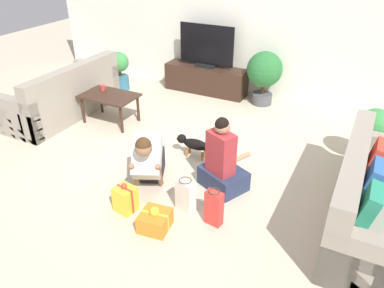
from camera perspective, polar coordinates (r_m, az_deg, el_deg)
The scene contains 18 objects.
ground_plane at distance 5.10m, azimuth -1.71°, elevation -2.23°, with size 16.00×16.00×0.00m, color beige.
wall_back at distance 6.90m, azimuth 9.10°, elevation 17.68°, with size 8.40×0.06×2.60m.
sofa_left at distance 6.58m, azimuth -19.02°, elevation 6.77°, with size 0.88×2.02×0.87m.
sofa_right at distance 4.24m, azimuth 26.25°, elevation -8.14°, with size 0.88×2.02×0.87m.
coffee_table at distance 6.06m, azimuth -12.48°, elevation 6.81°, with size 0.87×0.57×0.47m.
tv_console at distance 7.19m, azimuth 2.12°, elevation 9.81°, with size 1.56×0.41×0.50m.
tv at distance 7.01m, azimuth 2.21°, elevation 14.40°, with size 1.05×0.20×0.77m.
potted_plant_back_right at distance 6.67m, azimuth 10.96°, elevation 10.68°, with size 0.61×0.61×0.94m.
potted_plant_corner_right at distance 5.34m, azimuth 26.01°, elevation 1.76°, with size 0.47×0.47×0.77m.
potted_plant_corner_left at distance 7.39m, azimuth -10.98°, elevation 11.11°, with size 0.37×0.37×0.73m.
person_kneeling at distance 4.47m, azimuth -6.61°, elevation -2.30°, with size 0.61×0.83×0.79m.
person_sitting at distance 4.39m, azimuth 4.67°, elevation -3.07°, with size 0.64×0.61×0.94m.
dog at distance 5.05m, azimuth 0.11°, elevation 0.05°, with size 0.54×0.14×0.30m.
gift_box_a at distance 3.96m, azimuth -5.65°, elevation -11.48°, with size 0.33×0.34×0.27m.
gift_box_b at distance 4.20m, azimuth -10.12°, elevation -8.21°, with size 0.24×0.23×0.36m.
gift_bag_a at distance 3.94m, azimuth 3.36°, elevation -9.68°, with size 0.20×0.14×0.42m.
gift_bag_b at distance 4.12m, azimuth -1.00°, elevation -7.84°, with size 0.23×0.16×0.40m.
mug at distance 6.23m, azimuth -13.42°, elevation 8.35°, with size 0.12×0.08×0.09m.
Camera 1 is at (2.10, -3.79, 2.70)m, focal length 35.00 mm.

